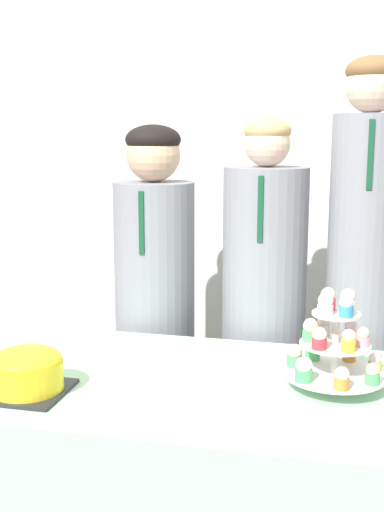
{
  "coord_description": "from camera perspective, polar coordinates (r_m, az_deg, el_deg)",
  "views": [
    {
      "loc": [
        0.32,
        -1.28,
        1.4
      ],
      "look_at": [
        -0.08,
        0.42,
        1.06
      ],
      "focal_mm": 45.0,
      "sensor_mm": 36.0,
      "label": 1
    }
  ],
  "objects": [
    {
      "name": "student_0",
      "position": [
        2.45,
        -3.29,
        -6.1
      ],
      "size": [
        0.3,
        0.3,
        1.43
      ],
      "color": "gray",
      "rests_on": "ground_plane"
    },
    {
      "name": "round_cake",
      "position": [
        1.79,
        -14.47,
        -9.82
      ],
      "size": [
        0.21,
        0.21,
        0.13
      ],
      "color": "#232328",
      "rests_on": "table"
    },
    {
      "name": "cupcake_stand",
      "position": [
        1.79,
        12.4,
        -7.68
      ],
      "size": [
        0.28,
        0.28,
        0.27
      ],
      "color": "silver",
      "rests_on": "table"
    },
    {
      "name": "student_2",
      "position": [
        2.32,
        14.83,
        -4.3
      ],
      "size": [
        0.25,
        0.25,
        1.65
      ],
      "color": "gray",
      "rests_on": "ground_plane"
    },
    {
      "name": "table",
      "position": [
        1.99,
        2.12,
        -20.73
      ],
      "size": [
        1.27,
        0.76,
        0.71
      ],
      "color": "#A8DBB2",
      "rests_on": "ground_plane"
    },
    {
      "name": "student_1",
      "position": [
        2.37,
        6.34,
        -6.81
      ],
      "size": [
        0.3,
        0.31,
        1.45
      ],
      "color": "gray",
      "rests_on": "ground_plane"
    },
    {
      "name": "cake_knife",
      "position": [
        1.67,
        -16.48,
        -13.72
      ],
      "size": [
        0.24,
        0.14,
        0.01
      ],
      "rotation": [
        0.0,
        0.0,
        0.47
      ],
      "color": "silver",
      "rests_on": "table"
    },
    {
      "name": "wall_back",
      "position": [
        2.9,
        7.05,
        9.84
      ],
      "size": [
        9.0,
        0.06,
        2.7
      ],
      "color": "silver",
      "rests_on": "ground_plane"
    }
  ]
}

